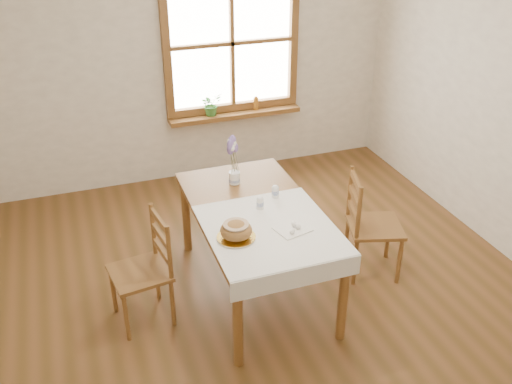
% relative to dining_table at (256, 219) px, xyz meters
% --- Properties ---
extents(ground, '(5.00, 5.00, 0.00)m').
position_rel_dining_table_xyz_m(ground, '(0.00, -0.30, -0.66)').
color(ground, brown).
rests_on(ground, ground).
extents(room_walls, '(4.60, 5.10, 2.65)m').
position_rel_dining_table_xyz_m(room_walls, '(0.00, -0.30, 1.04)').
color(room_walls, white).
rests_on(room_walls, ground).
extents(window, '(1.46, 0.08, 1.46)m').
position_rel_dining_table_xyz_m(window, '(0.50, 2.17, 0.79)').
color(window, brown).
rests_on(window, ground).
extents(window_sill, '(1.46, 0.20, 0.05)m').
position_rel_dining_table_xyz_m(window_sill, '(0.50, 2.10, 0.03)').
color(window_sill, brown).
rests_on(window_sill, ground).
extents(dining_table, '(0.90, 1.60, 0.75)m').
position_rel_dining_table_xyz_m(dining_table, '(0.00, 0.00, 0.00)').
color(dining_table, brown).
rests_on(dining_table, ground).
extents(table_linen, '(0.91, 0.99, 0.01)m').
position_rel_dining_table_xyz_m(table_linen, '(0.00, -0.30, 0.09)').
color(table_linen, white).
rests_on(table_linen, dining_table).
extents(chair_left, '(0.48, 0.46, 0.87)m').
position_rel_dining_table_xyz_m(chair_left, '(-0.92, -0.05, -0.23)').
color(chair_left, brown).
rests_on(chair_left, ground).
extents(chair_right, '(0.55, 0.54, 0.91)m').
position_rel_dining_table_xyz_m(chair_right, '(1.01, -0.09, -0.21)').
color(chair_right, brown).
rests_on(chair_right, ground).
extents(bread_plate, '(0.30, 0.30, 0.01)m').
position_rel_dining_table_xyz_m(bread_plate, '(-0.27, -0.34, 0.10)').
color(bread_plate, silver).
rests_on(bread_plate, table_linen).
extents(bread_loaf, '(0.22, 0.22, 0.12)m').
position_rel_dining_table_xyz_m(bread_loaf, '(-0.27, -0.34, 0.17)').
color(bread_loaf, '#A26C39').
rests_on(bread_loaf, bread_plate).
extents(egg_napkin, '(0.27, 0.25, 0.01)m').
position_rel_dining_table_xyz_m(egg_napkin, '(0.14, -0.37, 0.10)').
color(egg_napkin, white).
rests_on(egg_napkin, table_linen).
extents(eggs, '(0.21, 0.20, 0.04)m').
position_rel_dining_table_xyz_m(eggs, '(0.14, -0.37, 0.13)').
color(eggs, white).
rests_on(eggs, egg_napkin).
extents(salt_shaker, '(0.07, 0.07, 0.10)m').
position_rel_dining_table_xyz_m(salt_shaker, '(0.03, -0.02, 0.15)').
color(salt_shaker, silver).
rests_on(salt_shaker, table_linen).
extents(pepper_shaker, '(0.07, 0.07, 0.11)m').
position_rel_dining_table_xyz_m(pepper_shaker, '(0.20, 0.11, 0.15)').
color(pepper_shaker, silver).
rests_on(pepper_shaker, table_linen).
extents(flower_vase, '(0.12, 0.12, 0.10)m').
position_rel_dining_table_xyz_m(flower_vase, '(-0.03, 0.44, 0.14)').
color(flower_vase, silver).
rests_on(flower_vase, dining_table).
extents(lavender_bouquet, '(0.16, 0.16, 0.31)m').
position_rel_dining_table_xyz_m(lavender_bouquet, '(-0.03, 0.44, 0.34)').
color(lavender_bouquet, '#6A5191').
rests_on(lavender_bouquet, flower_vase).
extents(potted_plant, '(0.29, 0.30, 0.19)m').
position_rel_dining_table_xyz_m(potted_plant, '(0.24, 2.10, 0.14)').
color(potted_plant, '#3A7A31').
rests_on(potted_plant, window_sill).
extents(amber_bottle, '(0.07, 0.07, 0.15)m').
position_rel_dining_table_xyz_m(amber_bottle, '(0.74, 2.10, 0.13)').
color(amber_bottle, '#AA681F').
rests_on(amber_bottle, window_sill).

